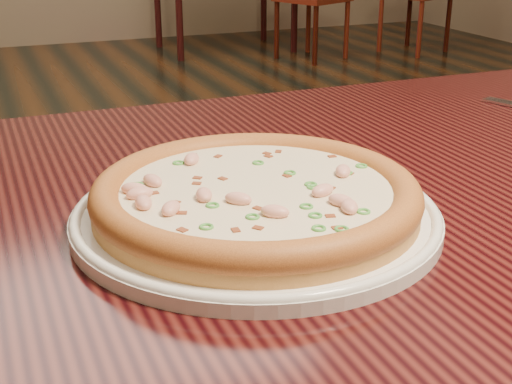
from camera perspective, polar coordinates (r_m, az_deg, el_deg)
name	(u,v)px	position (r m, az deg, el deg)	size (l,w,h in m)	color
ground	(273,315)	(1.95, 1.41, -9.83)	(9.00, 9.00, 0.00)	black
hero_table	(341,272)	(0.78, 6.84, -6.34)	(1.20, 0.80, 0.75)	black
plate	(256,214)	(0.65, 0.00, -1.76)	(0.33, 0.33, 0.02)	white
pizza	(256,195)	(0.64, -0.02, -0.25)	(0.30, 0.30, 0.03)	#C08544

